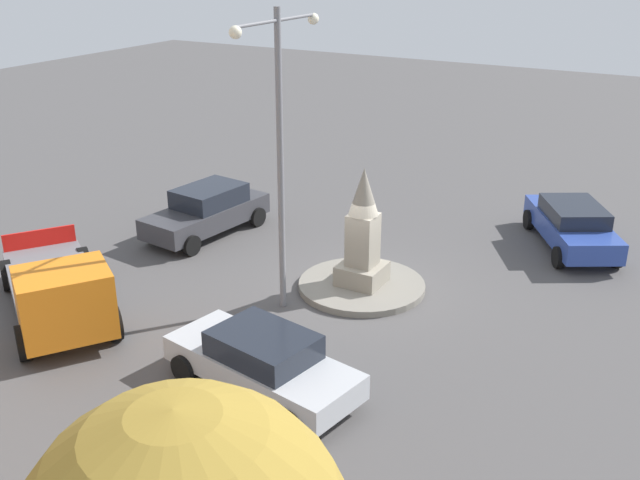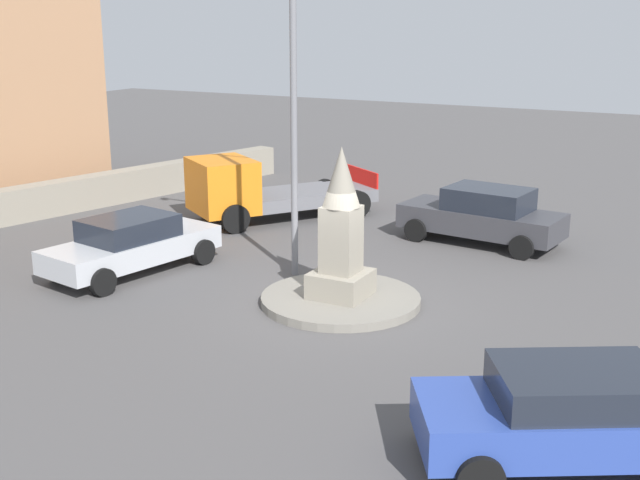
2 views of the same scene
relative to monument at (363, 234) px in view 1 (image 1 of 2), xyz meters
name	(u,v)px [view 1 (image 1 of 2)]	position (x,y,z in m)	size (l,w,h in m)	color
ground_plane	(362,289)	(0.00, 0.00, -1.61)	(80.00, 80.00, 0.00)	#4F4C4C
traffic_island	(362,286)	(0.00, 0.00, -1.52)	(3.47, 3.47, 0.18)	gray
monument	(363,234)	(0.00, 0.00, 0.00)	(1.17, 1.17, 3.26)	gray
streetlamp	(280,133)	(1.91, -1.35, 3.00)	(3.54, 0.28, 7.51)	slate
car_dark_grey_passing	(207,210)	(-1.23, -6.18, -0.80)	(4.54, 2.33, 1.56)	#38383D
car_silver_approaching	(262,361)	(5.47, 0.38, -0.88)	(2.53, 4.62, 1.40)	#B7BABF
car_blue_waiting	(572,224)	(-5.85, 4.32, -0.85)	(4.73, 3.71, 1.42)	#2D479E
truck_orange_parked_left	(59,293)	(5.54, -5.48, -0.67)	(4.85, 5.80, 1.98)	orange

